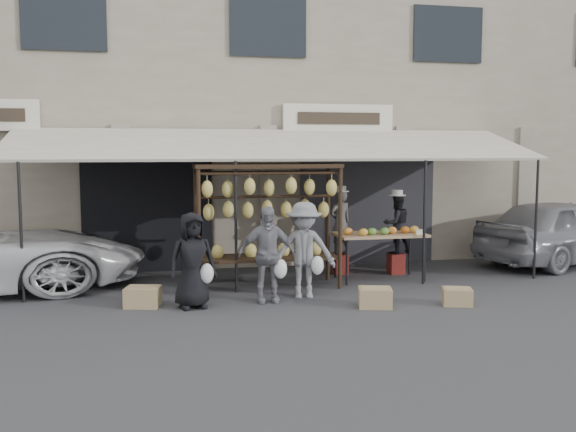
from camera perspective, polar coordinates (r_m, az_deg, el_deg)
name	(u,v)px	position (r m, az deg, el deg)	size (l,w,h in m)	color
ground_plane	(308,305)	(10.41, 1.75, -7.91)	(90.00, 90.00, 0.00)	#2D2D30
shophouse	(247,104)	(16.53, -3.67, 9.91)	(24.00, 6.15, 7.30)	#A29380
awning	(280,145)	(12.34, -0.72, 6.30)	(10.00, 2.35, 2.92)	beige
banana_rack	(268,202)	(11.46, -1.83, 1.27)	(2.60, 0.90, 2.24)	black
produce_table	(381,235)	(12.33, 8.23, -1.67)	(1.70, 0.90, 1.04)	tan
vendor_left	(340,222)	(12.86, 4.68, -0.53)	(0.47, 0.31, 1.29)	#524F4C
vendor_right	(397,224)	(13.01, 9.63, -0.68)	(0.59, 0.46, 1.20)	black
customer_left	(192,260)	(10.19, -8.51, -3.92)	(0.74, 0.48, 1.52)	black
customer_mid	(267,254)	(10.47, -1.91, -3.42)	(0.93, 0.39, 1.58)	gray
customer_right	(304,250)	(10.78, 1.44, -3.04)	(1.05, 0.60, 1.62)	slate
stool_left	(340,264)	(12.98, 4.65, -4.25)	(0.29, 0.29, 0.40)	maroon
stool_right	(396,264)	(13.12, 9.57, -4.19)	(0.29, 0.29, 0.41)	maroon
crate_near_a	(375,298)	(10.32, 7.75, -7.21)	(0.51, 0.39, 0.31)	tan
crate_near_b	(457,297)	(10.72, 14.80, -6.95)	(0.46, 0.35, 0.27)	tan
crate_far	(143,297)	(10.52, -12.78, -7.02)	(0.53, 0.40, 0.32)	tan
sedan	(563,231)	(15.19, 23.29, -1.23)	(1.72, 4.26, 1.45)	gray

